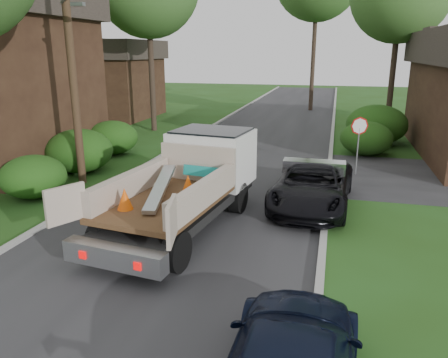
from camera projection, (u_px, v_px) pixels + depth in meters
ground at (164, 250)px, 11.64m from camera, size 120.00×120.00×0.00m
road at (242, 161)px, 20.93m from camera, size 8.00×90.00×0.02m
curb_left at (162, 156)px, 21.89m from camera, size 0.20×90.00×0.12m
curb_right at (330, 166)px, 19.95m from camera, size 0.20×90.00×0.12m
stop_sign at (359, 134)px, 18.27m from camera, size 0.71×0.32×2.48m
utility_pole at (70, 49)px, 16.11m from camera, size 2.42×1.25×10.00m
house_left_far at (107, 78)px, 34.42m from camera, size 7.56×7.56×6.00m
hedge_left_a at (33, 177)px, 15.68m from camera, size 2.34×2.34×1.53m
hedge_left_b at (79, 151)px, 18.95m from camera, size 2.86×2.86×1.87m
hedge_left_c at (112, 137)px, 22.30m from camera, size 2.60×2.60×1.70m
hedge_right_a at (366, 138)px, 22.11m from camera, size 2.60×2.60×1.70m
hedge_right_b at (377, 124)px, 24.66m from camera, size 3.38×3.38×2.21m
flatbed_truck at (195, 175)px, 13.50m from camera, size 3.76×7.24×2.62m
black_pickup at (312, 185)px, 14.76m from camera, size 2.80×5.46×1.47m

